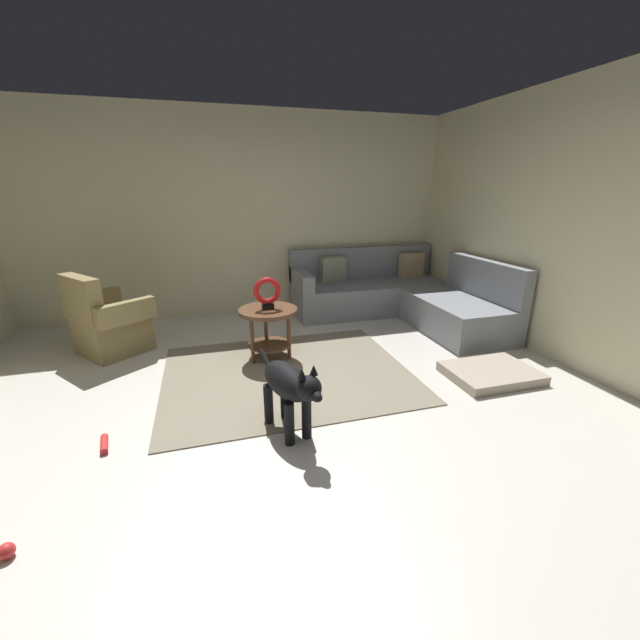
{
  "coord_description": "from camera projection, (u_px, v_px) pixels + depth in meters",
  "views": [
    {
      "loc": [
        -0.51,
        -2.7,
        1.7
      ],
      "look_at": [
        0.45,
        0.6,
        0.55
      ],
      "focal_mm": 22.11,
      "sensor_mm": 36.0,
      "label": 1
    }
  ],
  "objects": [
    {
      "name": "armchair",
      "position": [
        107.0,
        324.0,
        4.2
      ],
      "size": [
        0.97,
        1.0,
        0.88
      ],
      "rotation": [
        0.0,
        0.0,
        -0.91
      ],
      "color": "olive",
      "rests_on": "ground_plane"
    },
    {
      "name": "area_rug",
      "position": [
        287.0,
        373.0,
        3.81
      ],
      "size": [
        2.3,
        1.9,
        0.01
      ],
      "primitive_type": "cube",
      "color": "gray",
      "rests_on": "ground_plane"
    },
    {
      "name": "dog",
      "position": [
        289.0,
        386.0,
        2.77
      ],
      "size": [
        0.37,
        0.82,
        0.63
      ],
      "rotation": [
        0.0,
        0.0,
        3.46
      ],
      "color": "black",
      "rests_on": "ground_plane"
    },
    {
      "name": "wall_back",
      "position": [
        241.0,
        216.0,
        5.38
      ],
      "size": [
        6.0,
        0.12,
        2.7
      ],
      "primitive_type": "cube",
      "color": "beige",
      "rests_on": "ground_plane"
    },
    {
      "name": "torus_sculpture",
      "position": [
        267.0,
        292.0,
        3.94
      ],
      "size": [
        0.28,
        0.08,
        0.33
      ],
      "color": "black",
      "rests_on": "side_table"
    },
    {
      "name": "wall_right",
      "position": [
        609.0,
        230.0,
        3.48
      ],
      "size": [
        0.12,
        6.0,
        2.7
      ],
      "primitive_type": "cube",
      "color": "beige",
      "rests_on": "ground_plane"
    },
    {
      "name": "side_table",
      "position": [
        268.0,
        320.0,
        4.04
      ],
      "size": [
        0.6,
        0.6,
        0.54
      ],
      "color": "brown",
      "rests_on": "ground_plane"
    },
    {
      "name": "sectional_couch",
      "position": [
        398.0,
        297.0,
        5.41
      ],
      "size": [
        2.2,
        2.25,
        0.88
      ],
      "color": "gray",
      "rests_on": "ground_plane"
    },
    {
      "name": "ground_plane",
      "position": [
        287.0,
        419.0,
        3.15
      ],
      "size": [
        6.0,
        6.0,
        0.1
      ],
      "primitive_type": "cube",
      "color": "silver"
    },
    {
      "name": "dog_toy_ball",
      "position": [
        6.0,
        551.0,
        1.9
      ],
      "size": [
        0.08,
        0.08,
        0.08
      ],
      "primitive_type": "sphere",
      "color": "red",
      "rests_on": "ground_plane"
    },
    {
      "name": "dog_bed_mat",
      "position": [
        491.0,
        373.0,
        3.71
      ],
      "size": [
        0.8,
        0.6,
        0.09
      ],
      "primitive_type": "cube",
      "color": "#B2A38E",
      "rests_on": "ground_plane"
    },
    {
      "name": "dog_toy_rope",
      "position": [
        104.0,
        444.0,
        2.71
      ],
      "size": [
        0.08,
        0.2,
        0.05
      ],
      "primitive_type": "cylinder",
      "rotation": [
        0.0,
        1.57,
        1.75
      ],
      "color": "red",
      "rests_on": "ground_plane"
    }
  ]
}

